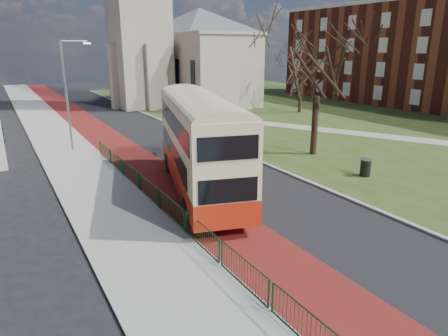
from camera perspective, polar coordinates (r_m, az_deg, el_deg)
ground at (r=17.83m, az=4.50°, el=-8.49°), size 160.00×160.00×0.00m
road_carriageway at (r=35.72m, az=-11.84°, el=4.26°), size 9.00×120.00×0.01m
bus_lane at (r=35.01m, az=-16.03°, el=3.70°), size 3.40×120.00×0.01m
pavement_west at (r=34.32m, az=-22.18°, el=2.93°), size 4.00×120.00×0.12m
kerb_west at (r=34.62m, az=-18.92°, el=3.40°), size 0.25×120.00×0.13m
kerb_east at (r=39.14m, az=-6.37°, el=5.70°), size 0.25×80.00×0.13m
grass_green at (r=50.37m, az=15.00°, el=7.69°), size 40.00×80.00×0.04m
footpath at (r=38.07m, az=21.18°, el=4.32°), size 18.84×32.82×0.03m
pedestrian_railing at (r=19.64m, az=-9.32°, el=-4.44°), size 0.07×24.00×1.12m
gothic_church at (r=55.91m, az=-7.47°, el=22.47°), size 16.38×18.00×40.00m
brick_terrace at (r=59.37m, az=26.93°, el=14.36°), size 10.30×44.30×13.50m
streetlamp at (r=31.73m, az=-21.37°, el=10.31°), size 2.13×0.18×8.00m
bus at (r=21.17m, az=-3.51°, el=4.00°), size 6.10×12.49×5.10m
winter_tree_near at (r=29.26m, az=13.55°, el=16.47°), size 9.62×9.62×10.94m
winter_tree_far at (r=48.93m, az=11.09°, el=14.59°), size 7.28×7.28×8.42m
litter_bin at (r=25.78m, az=19.56°, el=0.07°), size 0.80×0.80×1.09m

